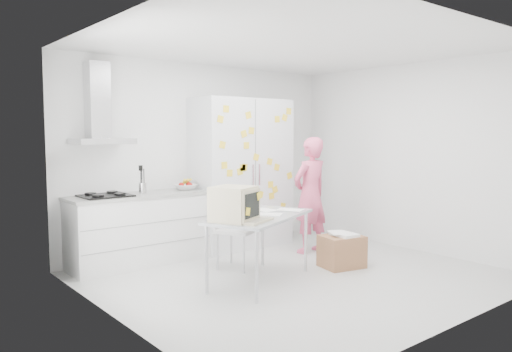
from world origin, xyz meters
TOP-DOWN VIEW (x-y plane):
  - floor at (0.00, 0.00)m, footprint 4.50×4.00m
  - walls at (0.00, 0.72)m, footprint 4.52×4.01m
  - ceiling at (0.00, 0.00)m, footprint 4.50×4.00m
  - counter_run at (-1.20, 1.70)m, footprint 1.84×0.63m
  - range_hood at (-1.65, 1.84)m, footprint 0.70×0.48m
  - tall_cabinet at (0.45, 1.67)m, footprint 1.50×0.68m
  - person at (0.97, 0.75)m, footprint 0.61×0.41m
  - desk at (-0.78, 0.02)m, footprint 1.60×1.23m
  - chair at (-0.38, 0.80)m, footprint 0.61×0.61m
  - cardboard_box at (0.71, -0.07)m, footprint 0.58×0.51m

SIDE VIEW (x-z plane):
  - floor at x=0.00m, z-range -0.02..0.00m
  - cardboard_box at x=0.71m, z-range -0.01..0.43m
  - counter_run at x=-1.20m, z-range -0.17..1.11m
  - chair at x=-0.38m, z-range 0.07..1.07m
  - person at x=0.97m, z-range 0.00..1.64m
  - desk at x=-0.78m, z-range 0.29..1.44m
  - tall_cabinet at x=0.45m, z-range 0.00..2.20m
  - walls at x=0.00m, z-range 0.00..2.70m
  - range_hood at x=-1.65m, z-range 1.45..2.46m
  - ceiling at x=0.00m, z-range 2.69..2.71m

